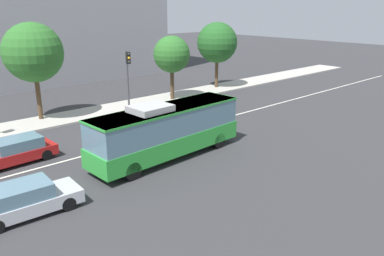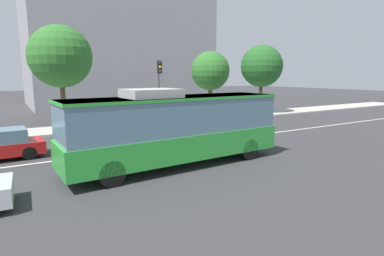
% 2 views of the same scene
% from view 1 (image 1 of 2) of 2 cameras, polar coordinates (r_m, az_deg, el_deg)
% --- Properties ---
extents(ground_plane, '(160.00, 160.00, 0.00)m').
position_cam_1_polar(ground_plane, '(26.30, -7.63, -1.88)').
color(ground_plane, '#333335').
extents(sidewalk_kerb, '(80.00, 3.54, 0.14)m').
position_cam_1_polar(sidewalk_kerb, '(33.33, -15.87, 1.95)').
color(sidewalk_kerb, '#B2ADA3').
rests_on(sidewalk_kerb, ground_plane).
extents(lane_centre_line, '(76.00, 0.16, 0.01)m').
position_cam_1_polar(lane_centre_line, '(26.30, -7.63, -1.86)').
color(lane_centre_line, silver).
rests_on(lane_centre_line, ground_plane).
extents(transit_bus, '(10.11, 2.99, 3.46)m').
position_cam_1_polar(transit_bus, '(22.71, -3.79, -0.12)').
color(transit_bus, green).
rests_on(transit_bus, ground_plane).
extents(sedan_silver, '(4.58, 2.02, 1.46)m').
position_cam_1_polar(sedan_silver, '(18.42, -23.61, -9.77)').
color(sedan_silver, '#B7BABF').
rests_on(sedan_silver, ground_plane).
extents(sedan_red, '(4.58, 2.02, 1.46)m').
position_cam_1_polar(sedan_red, '(24.48, -24.75, -3.13)').
color(sedan_red, '#B21919').
rests_on(sedan_red, ground_plane).
extents(traffic_light_mid_block, '(0.34, 0.62, 5.20)m').
position_cam_1_polar(traffic_light_mid_block, '(32.85, -9.51, 8.41)').
color(traffic_light_mid_block, '#47474C').
rests_on(traffic_light_mid_block, ground_plane).
extents(street_tree_kerbside_left, '(3.44, 3.44, 6.15)m').
position_cam_1_polar(street_tree_kerbside_left, '(36.57, -3.05, 10.88)').
color(street_tree_kerbside_left, '#4C3823').
rests_on(street_tree_kerbside_left, ground_plane).
extents(street_tree_kerbside_centre, '(4.32, 4.32, 7.14)m').
position_cam_1_polar(street_tree_kerbside_centre, '(42.19, 3.77, 12.56)').
color(street_tree_kerbside_centre, '#4C3823').
rests_on(street_tree_kerbside_centre, ground_plane).
extents(street_tree_kerbside_right, '(4.54, 4.54, 7.65)m').
position_cam_1_polar(street_tree_kerbside_right, '(31.98, -22.60, 10.33)').
color(street_tree_kerbside_right, '#4C3823').
rests_on(street_tree_kerbside_right, ground_plane).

